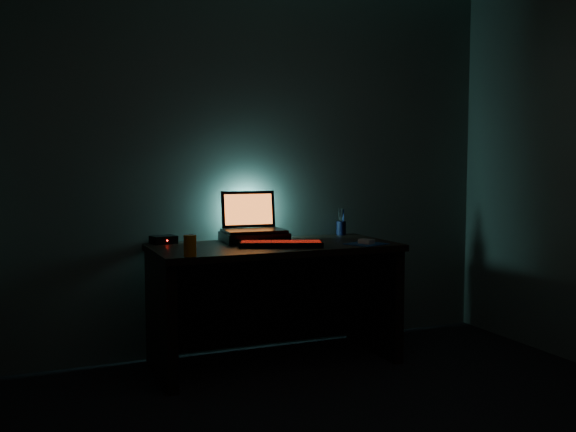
# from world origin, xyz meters

# --- Properties ---
(room) EXTENTS (3.50, 4.00, 2.50)m
(room) POSITION_xyz_m (0.00, 0.00, 1.25)
(room) COLOR black
(room) RESTS_ON ground
(desk) EXTENTS (1.50, 0.70, 0.75)m
(desk) POSITION_xyz_m (0.00, 1.67, 0.49)
(desk) COLOR black
(desk) RESTS_ON ground
(riser) EXTENTS (0.42, 0.32, 0.06)m
(riser) POSITION_xyz_m (-0.07, 1.80, 0.78)
(riser) COLOR black
(riser) RESTS_ON desk
(laptop) EXTENTS (0.39, 0.30, 0.26)m
(laptop) POSITION_xyz_m (-0.07, 1.85, 0.87)
(laptop) COLOR black
(laptop) RESTS_ON riser
(keyboard) EXTENTS (0.53, 0.33, 0.03)m
(keyboard) POSITION_xyz_m (0.00, 1.52, 0.77)
(keyboard) COLOR black
(keyboard) RESTS_ON desk
(mousepad) EXTENTS (0.28, 0.26, 0.00)m
(mousepad) POSITION_xyz_m (0.53, 1.40, 0.75)
(mousepad) COLOR navy
(mousepad) RESTS_ON desk
(mouse) EXTENTS (0.08, 0.10, 0.03)m
(mouse) POSITION_xyz_m (0.53, 1.40, 0.77)
(mouse) COLOR gray
(mouse) RESTS_ON mousepad
(pen_cup) EXTENTS (0.07, 0.07, 0.10)m
(pen_cup) POSITION_xyz_m (0.62, 1.92, 0.80)
(pen_cup) COLOR black
(pen_cup) RESTS_ON desk
(juice_glass) EXTENTS (0.07, 0.07, 0.12)m
(juice_glass) POSITION_xyz_m (-0.61, 1.32, 0.81)
(juice_glass) COLOR orange
(juice_glass) RESTS_ON desk
(router) EXTENTS (0.17, 0.14, 0.05)m
(router) POSITION_xyz_m (-0.62, 1.92, 0.77)
(router) COLOR black
(router) RESTS_ON desk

